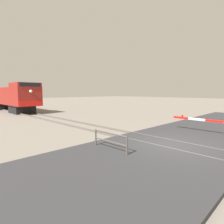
{
  "coord_description": "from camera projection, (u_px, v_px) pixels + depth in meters",
  "views": [
    {
      "loc": [
        -8.67,
        -4.38,
        2.78
      ],
      "look_at": [
        1.1,
        5.47,
        1.27
      ],
      "focal_mm": 29.64,
      "sensor_mm": 36.0,
      "label": 1
    }
  ],
  "objects": [
    {
      "name": "road_surface",
      "position": [
        172.0,
        145.0,
        9.45
      ],
      "size": [
        36.0,
        6.38,
        0.15
      ],
      "primitive_type": "cube",
      "color": "#2D2D30",
      "rests_on": "ground_plane"
    },
    {
      "name": "rail_track_left",
      "position": [
        165.0,
        148.0,
        8.95
      ],
      "size": [
        0.08,
        80.0,
        0.15
      ],
      "primitive_type": "cube",
      "color": "#59544C",
      "rests_on": "ground_plane"
    },
    {
      "name": "guard_railing",
      "position": [
        110.0,
        140.0,
        8.43
      ],
      "size": [
        0.08,
        2.11,
        0.95
      ],
      "color": "#4C4742",
      "rests_on": "ground_plane"
    },
    {
      "name": "locomotive",
      "position": [
        13.0,
        97.0,
        26.86
      ],
      "size": [
        2.88,
        14.37,
        3.91
      ],
      "color": "black",
      "rests_on": "ground_plane"
    },
    {
      "name": "ground_plane",
      "position": [
        172.0,
        146.0,
        9.46
      ],
      "size": [
        160.0,
        160.0,
        0.0
      ],
      "primitive_type": "plane",
      "color": "slate"
    },
    {
      "name": "rail_track_right",
      "position": [
        178.0,
        142.0,
        9.96
      ],
      "size": [
        0.08,
        80.0,
        0.15
      ],
      "primitive_type": "cube",
      "color": "#59544C",
      "rests_on": "ground_plane"
    }
  ]
}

